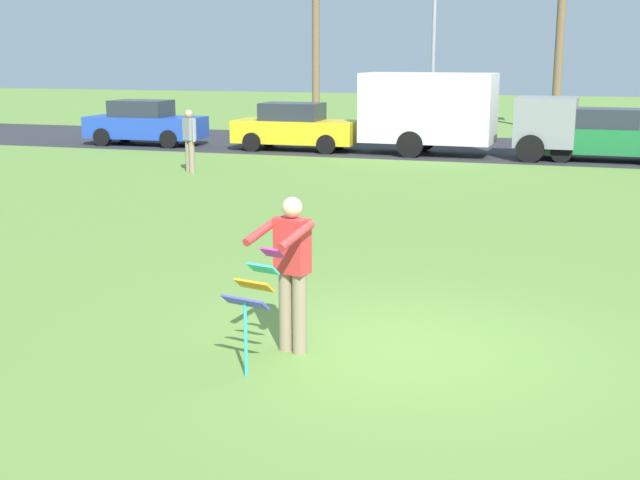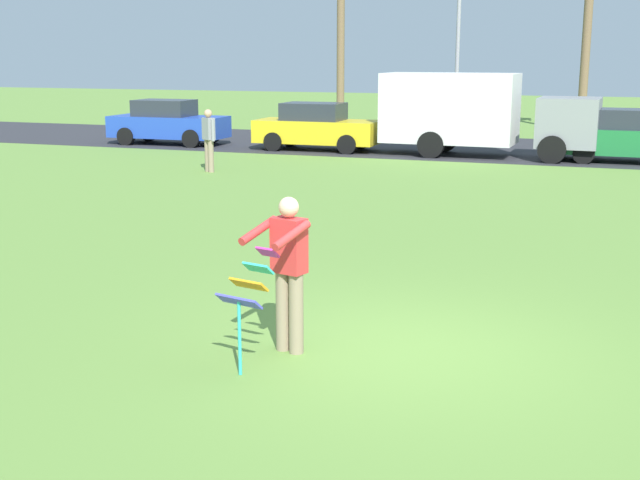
% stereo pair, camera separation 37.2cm
% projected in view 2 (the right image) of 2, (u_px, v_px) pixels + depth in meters
% --- Properties ---
extents(ground_plane, '(120.00, 120.00, 0.00)m').
position_uv_depth(ground_plane, '(403.00, 349.00, 9.30)').
color(ground_plane, olive).
extents(road_strip, '(120.00, 8.00, 0.01)m').
position_uv_depth(road_strip, '(551.00, 151.00, 28.28)').
color(road_strip, '#2D2D33').
rests_on(road_strip, ground).
extents(person_kite_flyer, '(0.67, 0.74, 1.73)m').
position_uv_depth(person_kite_flyer, '(288.00, 268.00, 9.02)').
color(person_kite_flyer, gray).
rests_on(person_kite_flyer, ground).
extents(kite_held, '(0.53, 0.70, 1.26)m').
position_uv_depth(kite_held, '(249.00, 290.00, 8.50)').
color(kite_held, '#D83399').
rests_on(kite_held, ground).
extents(parked_car_blue, '(4.23, 1.90, 1.60)m').
position_uv_depth(parked_car_blue, '(168.00, 123.00, 30.24)').
color(parked_car_blue, '#2347B7').
rests_on(parked_car_blue, ground).
extents(parked_car_yellow, '(4.21, 1.85, 1.60)m').
position_uv_depth(parked_car_yellow, '(317.00, 127.00, 28.37)').
color(parked_car_yellow, yellow).
rests_on(parked_car_yellow, ground).
extents(parked_truck_grey_van, '(6.76, 2.27, 2.62)m').
position_uv_depth(parked_truck_grey_van, '(475.00, 112.00, 26.49)').
color(parked_truck_grey_van, gray).
rests_on(parked_truck_grey_van, ground).
extents(parked_car_green, '(4.24, 1.91, 1.60)m').
position_uv_depth(parked_car_green, '(631.00, 137.00, 25.10)').
color(parked_car_green, '#1E7238').
rests_on(parked_car_green, ground).
extents(streetlight_pole, '(0.24, 1.65, 7.00)m').
position_uv_depth(streetlight_pole, '(459.00, 34.00, 33.50)').
color(streetlight_pole, '#9E9EA3').
rests_on(streetlight_pole, ground).
extents(person_walker_near, '(0.49, 0.38, 1.73)m').
position_uv_depth(person_walker_near, '(209.00, 138.00, 23.08)').
color(person_walker_near, gray).
rests_on(person_walker_near, ground).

